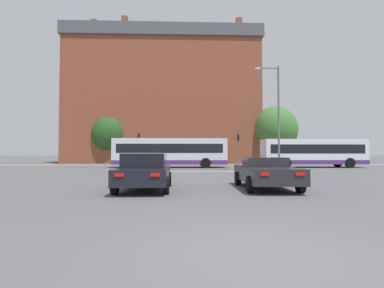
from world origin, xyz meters
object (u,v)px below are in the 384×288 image
object	(u,v)px
traffic_light_far_right	(238,144)
traffic_light_far_left	(139,143)
bus_crossing_trailing	(313,152)
pedestrian_waiting	(164,157)
bus_crossing_lead	(170,152)
car_roadster_right	(266,173)
pedestrian_walking_east	(207,158)
car_saloon_left	(145,171)
street_lamp_junction	(275,108)
pedestrian_walking_west	(129,156)

from	to	relation	value
traffic_light_far_right	traffic_light_far_left	bearing A→B (deg)	-179.56
bus_crossing_trailing	pedestrian_waiting	world-z (taller)	bus_crossing_trailing
bus_crossing_lead	car_roadster_right	bearing A→B (deg)	14.18
bus_crossing_lead	traffic_light_far_right	distance (m)	10.97
bus_crossing_trailing	pedestrian_waiting	xyz separation A→B (m)	(-15.79, 7.15, -0.53)
bus_crossing_trailing	traffic_light_far_right	world-z (taller)	traffic_light_far_right
pedestrian_walking_east	bus_crossing_trailing	bearing A→B (deg)	142.85
car_saloon_left	pedestrian_waiting	size ratio (longest dim) A/B	2.49
bus_crossing_lead	street_lamp_junction	xyz separation A→B (m)	(8.55, -7.33, 3.44)
car_roadster_right	traffic_light_far_left	distance (m)	26.81
bus_crossing_lead	pedestrian_walking_west	xyz separation A→B (m)	(-5.47, 7.08, -0.50)
traffic_light_far_left	pedestrian_walking_east	size ratio (longest dim) A/B	2.56
street_lamp_junction	pedestrian_walking_east	bearing A→B (deg)	106.42
street_lamp_junction	pedestrian_waiting	xyz separation A→B (m)	(-9.55, 14.37, -4.01)
traffic_light_far_left	pedestrian_waiting	size ratio (longest dim) A/B	2.31
street_lamp_junction	pedestrian_walking_west	size ratio (longest dim) A/B	4.60
street_lamp_junction	car_roadster_right	bearing A→B (deg)	-109.66
bus_crossing_trailing	pedestrian_walking_east	distance (m)	12.60
traffic_light_far_right	pedestrian_walking_west	size ratio (longest dim) A/B	2.12
car_saloon_left	traffic_light_far_left	size ratio (longest dim) A/B	1.08
bus_crossing_trailing	traffic_light_far_right	size ratio (longest dim) A/B	2.70
car_roadster_right	bus_crossing_trailing	xyz separation A→B (m)	(10.16, 18.21, 0.89)
pedestrian_waiting	pedestrian_walking_west	size ratio (longest dim) A/B	0.95
bus_crossing_trailing	pedestrian_walking_west	xyz separation A→B (m)	(-20.26, 7.19, -0.47)
bus_crossing_lead	pedestrian_waiting	bearing A→B (deg)	-171.89
car_roadster_right	street_lamp_junction	bearing A→B (deg)	71.67
car_saloon_left	traffic_light_far_right	xyz separation A→B (m)	(8.73, 25.56, 1.88)
pedestrian_walking_east	bus_crossing_lead	bearing A→B (deg)	54.66
car_saloon_left	pedestrian_walking_east	xyz separation A→B (m)	(4.71, 25.47, 0.16)
car_saloon_left	pedestrian_walking_east	world-z (taller)	pedestrian_walking_east
street_lamp_junction	pedestrian_walking_east	xyz separation A→B (m)	(-4.20, 14.25, -4.12)
pedestrian_waiting	pedestrian_walking_east	distance (m)	5.36
traffic_light_far_right	pedestrian_waiting	size ratio (longest dim) A/B	2.23
car_saloon_left	traffic_light_far_left	world-z (taller)	traffic_light_far_left
bus_crossing_trailing	street_lamp_junction	bearing A→B (deg)	-40.81
traffic_light_far_right	pedestrian_walking_west	xyz separation A→B (m)	(-13.85, 0.07, -1.54)
street_lamp_junction	pedestrian_waiting	size ratio (longest dim) A/B	4.84
car_saloon_left	pedestrian_walking_west	distance (m)	26.14
bus_crossing_trailing	pedestrian_walking_east	size ratio (longest dim) A/B	6.67
bus_crossing_lead	pedestrian_walking_west	size ratio (longest dim) A/B	6.25
pedestrian_walking_east	street_lamp_junction	bearing A→B (deg)	103.25
bus_crossing_lead	pedestrian_walking_east	distance (m)	8.20
bus_crossing_trailing	traffic_light_far_left	distance (m)	20.28
pedestrian_waiting	pedestrian_walking_east	size ratio (longest dim) A/B	1.11
pedestrian_waiting	pedestrian_walking_west	world-z (taller)	pedestrian_walking_west
traffic_light_far_left	traffic_light_far_right	bearing A→B (deg)	0.44
car_saloon_left	traffic_light_far_right	bearing A→B (deg)	70.84
street_lamp_junction	pedestrian_walking_east	world-z (taller)	street_lamp_junction
traffic_light_far_right	pedestrian_walking_east	xyz separation A→B (m)	(-4.03, -0.09, -1.72)
bus_crossing_lead	pedestrian_waiting	world-z (taller)	bus_crossing_lead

